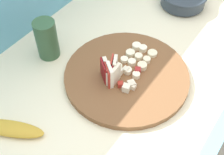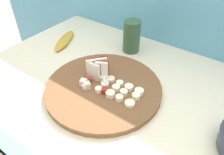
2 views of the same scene
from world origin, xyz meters
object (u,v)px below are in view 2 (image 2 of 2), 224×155
small_jar (132,36)px  cutting_board (103,88)px  apple_wedge_fan (97,69)px  banana_slice_rows (121,91)px  apple_dice_pile (95,83)px  banana_peel (65,40)px

small_jar → cutting_board: bearing=-77.7°
apple_wedge_fan → banana_slice_rows: size_ratio=0.54×
cutting_board → apple_dice_pile: size_ratio=3.70×
banana_slice_rows → apple_wedge_fan: bearing=169.3°
cutting_board → apple_dice_pile: apple_dice_pile is taller
apple_wedge_fan → banana_peel: size_ratio=0.41×
small_jar → banana_slice_rows: bearing=-64.8°
apple_dice_pile → banana_slice_rows: (0.09, 0.02, -0.00)m
banana_peel → small_jar: size_ratio=1.40×
apple_dice_pile → small_jar: (-0.03, 0.27, 0.04)m
banana_slice_rows → small_jar: size_ratio=1.07×
banana_slice_rows → banana_peel: bearing=160.1°
apple_wedge_fan → banana_slice_rows: apple_wedge_fan is taller
banana_peel → small_jar: (0.26, 0.11, 0.05)m
banana_peel → small_jar: bearing=22.6°
apple_wedge_fan → banana_peel: (-0.27, 0.12, -0.04)m
apple_dice_pile → small_jar: 0.27m
banana_peel → banana_slice_rows: bearing=-19.9°
apple_dice_pile → banana_slice_rows: 0.09m
banana_slice_rows → banana_peel: 0.40m
banana_peel → small_jar: 0.29m
banana_slice_rows → small_jar: 0.28m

